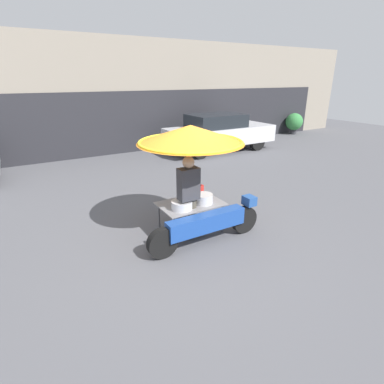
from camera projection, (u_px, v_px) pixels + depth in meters
ground_plane at (197, 244)px, 5.54m from camera, size 36.00×36.00×0.00m
shopfront_building at (82, 97)px, 11.74m from camera, size 28.00×2.06×4.34m
vendor_motorcycle_cart at (193, 151)px, 5.37m from camera, size 2.31×1.94×2.10m
vendor_person at (189, 194)px, 5.46m from camera, size 0.38×0.22×1.60m
parked_car at (219, 132)px, 12.31m from camera, size 4.58×1.69×1.52m
potted_plant at (294, 122)px, 16.11m from camera, size 0.90×0.90×1.11m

